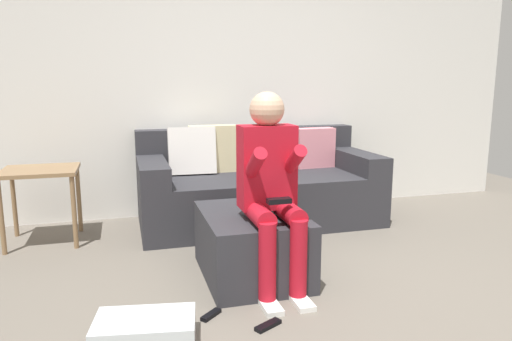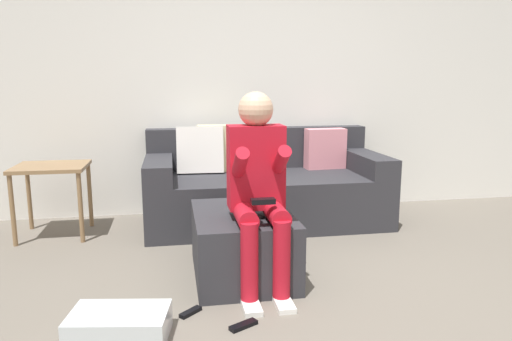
{
  "view_description": "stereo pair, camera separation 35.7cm",
  "coord_description": "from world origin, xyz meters",
  "px_view_note": "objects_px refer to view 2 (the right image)",
  "views": [
    {
      "loc": [
        -1.18,
        -2.2,
        1.26
      ],
      "look_at": [
        -0.2,
        1.23,
        0.6
      ],
      "focal_mm": 33.12,
      "sensor_mm": 36.0,
      "label": 1
    },
    {
      "loc": [
        -0.83,
        -2.28,
        1.26
      ],
      "look_at": [
        -0.2,
        1.23,
        0.6
      ],
      "focal_mm": 33.12,
      "sensor_mm": 36.0,
      "label": 2
    }
  ],
  "objects_px": {
    "storage_bin": "(119,325)",
    "remote_near_ottoman": "(243,325)",
    "ottoman": "(243,244)",
    "remote_by_storage_bin": "(191,312)",
    "side_table": "(52,176)",
    "person_seated": "(258,180)",
    "couch_sectional": "(264,187)"
  },
  "relations": [
    {
      "from": "storage_bin",
      "to": "remote_near_ottoman",
      "type": "bearing_deg",
      "value": -0.33
    },
    {
      "from": "person_seated",
      "to": "remote_near_ottoman",
      "type": "xyz_separation_m",
      "value": [
        -0.17,
        -0.5,
        -0.67
      ]
    },
    {
      "from": "storage_bin",
      "to": "remote_near_ottoman",
      "type": "height_order",
      "value": "storage_bin"
    },
    {
      "from": "ottoman",
      "to": "side_table",
      "type": "relative_size",
      "value": 1.38
    },
    {
      "from": "ottoman",
      "to": "storage_bin",
      "type": "bearing_deg",
      "value": -136.77
    },
    {
      "from": "storage_bin",
      "to": "remote_by_storage_bin",
      "type": "distance_m",
      "value": 0.41
    },
    {
      "from": "ottoman",
      "to": "person_seated",
      "type": "distance_m",
      "value": 0.51
    },
    {
      "from": "ottoman",
      "to": "remote_near_ottoman",
      "type": "xyz_separation_m",
      "value": [
        -0.1,
        -0.69,
        -0.2
      ]
    },
    {
      "from": "person_seated",
      "to": "side_table",
      "type": "bearing_deg",
      "value": 139.24
    },
    {
      "from": "person_seated",
      "to": "side_table",
      "type": "height_order",
      "value": "person_seated"
    },
    {
      "from": "remote_by_storage_bin",
      "to": "side_table",
      "type": "bearing_deg",
      "value": 81.39
    },
    {
      "from": "side_table",
      "to": "couch_sectional",
      "type": "bearing_deg",
      "value": 3.54
    },
    {
      "from": "couch_sectional",
      "to": "ottoman",
      "type": "bearing_deg",
      "value": -107.36
    },
    {
      "from": "storage_bin",
      "to": "remote_near_ottoman",
      "type": "relative_size",
      "value": 3.04
    },
    {
      "from": "remote_near_ottoman",
      "to": "ottoman",
      "type": "bearing_deg",
      "value": 53.48
    },
    {
      "from": "ottoman",
      "to": "remote_near_ottoman",
      "type": "height_order",
      "value": "ottoman"
    },
    {
      "from": "remote_by_storage_bin",
      "to": "couch_sectional",
      "type": "bearing_deg",
      "value": 24.18
    },
    {
      "from": "side_table",
      "to": "ottoman",
      "type": "bearing_deg",
      "value": -37.69
    },
    {
      "from": "couch_sectional",
      "to": "side_table",
      "type": "relative_size",
      "value": 3.55
    },
    {
      "from": "person_seated",
      "to": "ottoman",
      "type": "bearing_deg",
      "value": 110.43
    },
    {
      "from": "side_table",
      "to": "person_seated",
      "type": "bearing_deg",
      "value": -40.76
    },
    {
      "from": "couch_sectional",
      "to": "remote_near_ottoman",
      "type": "height_order",
      "value": "couch_sectional"
    },
    {
      "from": "couch_sectional",
      "to": "ottoman",
      "type": "xyz_separation_m",
      "value": [
        -0.38,
        -1.21,
        -0.11
      ]
    },
    {
      "from": "ottoman",
      "to": "storage_bin",
      "type": "relative_size",
      "value": 1.71
    },
    {
      "from": "storage_bin",
      "to": "ottoman",
      "type": "bearing_deg",
      "value": 43.23
    },
    {
      "from": "ottoman",
      "to": "remote_by_storage_bin",
      "type": "relative_size",
      "value": 5.89
    },
    {
      "from": "remote_near_ottoman",
      "to": "storage_bin",
      "type": "bearing_deg",
      "value": 151.39
    },
    {
      "from": "person_seated",
      "to": "remote_near_ottoman",
      "type": "relative_size",
      "value": 7.6
    },
    {
      "from": "couch_sectional",
      "to": "remote_near_ottoman",
      "type": "distance_m",
      "value": 1.98
    },
    {
      "from": "ottoman",
      "to": "remote_near_ottoman",
      "type": "relative_size",
      "value": 5.2
    },
    {
      "from": "side_table",
      "to": "remote_by_storage_bin",
      "type": "bearing_deg",
      "value": -56.43
    },
    {
      "from": "person_seated",
      "to": "remote_by_storage_bin",
      "type": "bearing_deg",
      "value": -145.06
    }
  ]
}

